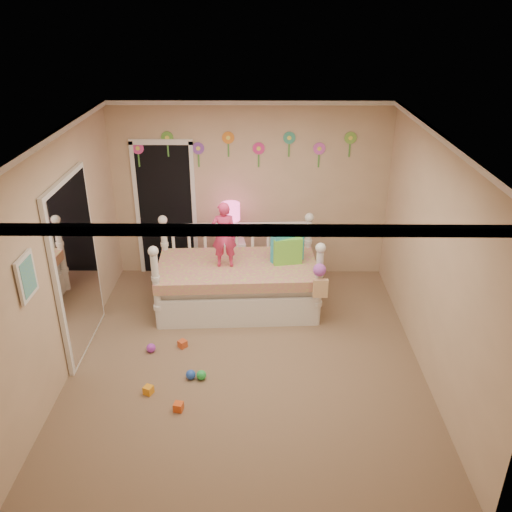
{
  "coord_description": "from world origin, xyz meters",
  "views": [
    {
      "loc": [
        0.15,
        -5.17,
        3.81
      ],
      "look_at": [
        0.1,
        0.6,
        1.05
      ],
      "focal_mm": 37.51,
      "sensor_mm": 36.0,
      "label": 1
    }
  ],
  "objects_px": {
    "daybed": "(237,268)",
    "table_lamp": "(231,216)",
    "nightstand": "(232,261)",
    "child": "(224,235)"
  },
  "relations": [
    {
      "from": "child",
      "to": "nightstand",
      "type": "bearing_deg",
      "value": -96.61
    },
    {
      "from": "child",
      "to": "nightstand",
      "type": "height_order",
      "value": "child"
    },
    {
      "from": "nightstand",
      "to": "table_lamp",
      "type": "bearing_deg",
      "value": -98.19
    },
    {
      "from": "daybed",
      "to": "nightstand",
      "type": "height_order",
      "value": "daybed"
    },
    {
      "from": "daybed",
      "to": "table_lamp",
      "type": "relative_size",
      "value": 3.69
    },
    {
      "from": "table_lamp",
      "to": "child",
      "type": "bearing_deg",
      "value": -93.29
    },
    {
      "from": "child",
      "to": "table_lamp",
      "type": "bearing_deg",
      "value": -96.61
    },
    {
      "from": "nightstand",
      "to": "daybed",
      "type": "bearing_deg",
      "value": -88.84
    },
    {
      "from": "daybed",
      "to": "child",
      "type": "bearing_deg",
      "value": -163.06
    },
    {
      "from": "daybed",
      "to": "table_lamp",
      "type": "xyz_separation_m",
      "value": [
        -0.12,
        0.72,
        0.46
      ]
    }
  ]
}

